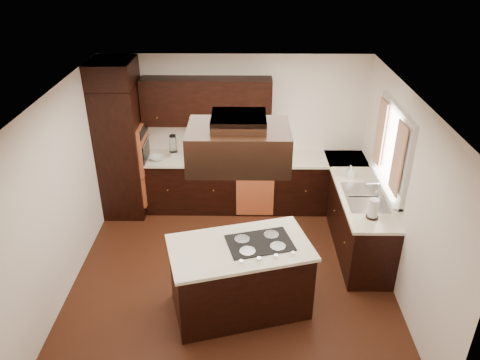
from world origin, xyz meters
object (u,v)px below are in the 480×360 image
at_px(island, 240,279).
at_px(range_hood, 239,146).
at_px(oven_column, 122,151).
at_px(spice_rack, 209,151).

relative_size(island, range_hood, 1.49).
relative_size(oven_column, spice_rack, 5.62).
relative_size(oven_column, island, 1.35).
height_order(range_hood, spice_rack, range_hood).
bearing_deg(island, range_hood, 93.19).
bearing_deg(range_hood, spice_rack, 102.56).
height_order(oven_column, spice_rack, oven_column).
xyz_separation_m(oven_column, island, (1.89, -2.30, -0.62)).
distance_m(oven_column, spice_rack, 1.38).
bearing_deg(range_hood, oven_column, 129.74).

